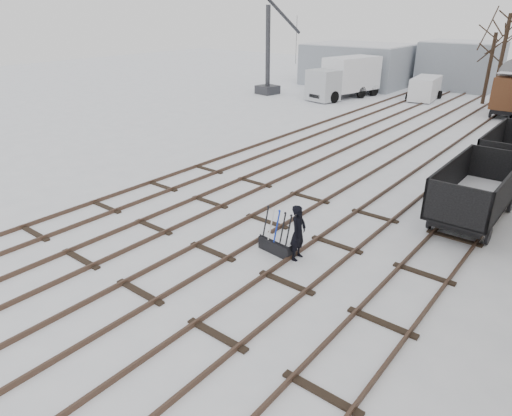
# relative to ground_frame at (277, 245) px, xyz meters

# --- Properties ---
(ground) EXTENTS (120.00, 120.00, 0.00)m
(ground) POSITION_rel_ground_frame_xyz_m (-1.66, -1.34, -0.28)
(ground) COLOR white
(ground) RESTS_ON ground
(tracks) EXTENTS (13.90, 52.00, 0.16)m
(tracks) POSITION_rel_ground_frame_xyz_m (-1.66, 12.33, -0.21)
(tracks) COLOR black
(tracks) RESTS_ON ground
(shed_left) EXTENTS (10.00, 8.00, 4.10)m
(shed_left) POSITION_rel_ground_frame_xyz_m (-14.66, 34.66, 1.76)
(shed_left) COLOR #8B929D
(shed_left) RESTS_ON ground
(shed_right) EXTENTS (7.00, 6.00, 4.50)m
(shed_right) POSITION_rel_ground_frame_xyz_m (-5.66, 38.66, 1.96)
(shed_right) COLOR #8B929D
(shed_right) RESTS_ON ground
(ground_frame) EXTENTS (1.34, 0.56, 1.49)m
(ground_frame) POSITION_rel_ground_frame_xyz_m (0.00, 0.00, 0.00)
(ground_frame) COLOR black
(ground_frame) RESTS_ON ground
(worker) EXTENTS (0.51, 0.72, 1.86)m
(worker) POSITION_rel_ground_frame_xyz_m (0.75, 0.10, 0.64)
(worker) COLOR black
(worker) RESTS_ON ground
(freight_wagon_a) EXTENTS (2.16, 5.40, 2.21)m
(freight_wagon_a) POSITION_rel_ground_frame_xyz_m (4.34, 6.69, 0.56)
(freight_wagon_a) COLOR black
(freight_wagon_a) RESTS_ON ground
(freight_wagon_b) EXTENTS (2.16, 5.40, 2.21)m
(freight_wagon_b) POSITION_rel_ground_frame_xyz_m (4.34, 13.09, 0.56)
(freight_wagon_b) COLOR black
(freight_wagon_b) RESTS_ON ground
(lorry) EXTENTS (3.61, 7.98, 3.49)m
(lorry) POSITION_rel_ground_frame_xyz_m (-12.02, 26.74, 1.51)
(lorry) COLOR black
(lorry) RESTS_ON ground
(panel_van) EXTENTS (2.49, 4.65, 1.95)m
(panel_van) POSITION_rel_ground_frame_xyz_m (-6.00, 30.30, 0.73)
(panel_van) COLOR white
(panel_van) RESTS_ON ground
(crane) EXTENTS (1.99, 5.18, 8.72)m
(crane) POSITION_rel_ground_frame_xyz_m (-18.66, 24.35, 2.01)
(crane) COLOR #2E2F33
(crane) RESTS_ON ground
(tree_far_left) EXTENTS (0.30, 0.30, 5.66)m
(tree_far_left) POSITION_rel_ground_frame_xyz_m (-1.46, 31.65, 2.55)
(tree_far_left) COLOR black
(tree_far_left) RESTS_ON ground
(tree_far_right) EXTENTS (0.30, 0.30, 7.11)m
(tree_far_right) POSITION_rel_ground_frame_xyz_m (-0.29, 29.65, 3.27)
(tree_far_right) COLOR black
(tree_far_right) RESTS_ON ground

